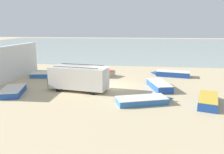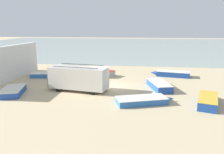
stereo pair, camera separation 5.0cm
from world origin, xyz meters
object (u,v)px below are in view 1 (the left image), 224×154
at_px(fishing_rowboat_3, 98,72).
at_px(fishing_rowboat_4, 172,74).
at_px(fishing_rowboat_0, 158,85).
at_px(fishing_rowboat_5, 13,91).
at_px(parked_van, 79,78).
at_px(fisherman_1, 70,70).
at_px(fishing_rowboat_6, 143,100).
at_px(fishing_rowboat_1, 208,100).
at_px(fishing_rowboat_2, 45,75).
at_px(fisherman_0, 64,73).

xyz_separation_m(fishing_rowboat_3, fishing_rowboat_4, (8.90, 0.60, -0.03)).
distance_m(fishing_rowboat_0, fishing_rowboat_5, 13.39).
bearing_deg(parked_van, fishing_rowboat_3, -85.05).
bearing_deg(fisherman_1, fishing_rowboat_6, 156.13).
height_order(fishing_rowboat_5, fishing_rowboat_6, fishing_rowboat_5).
bearing_deg(fishing_rowboat_1, parked_van, 94.85).
xyz_separation_m(fishing_rowboat_0, fishing_rowboat_5, (-12.91, -3.56, -0.05)).
height_order(parked_van, fisherman_1, parked_van).
height_order(fishing_rowboat_2, fisherman_0, fisherman_0).
bearing_deg(fishing_rowboat_1, fisherman_1, 79.40).
distance_m(fishing_rowboat_2, fishing_rowboat_3, 6.22).
height_order(fishing_rowboat_1, fishing_rowboat_3, fishing_rowboat_3).
bearing_deg(fishing_rowboat_2, fisherman_1, -15.58).
height_order(fishing_rowboat_0, fishing_rowboat_3, fishing_rowboat_3).
bearing_deg(parked_van, fishing_rowboat_2, -32.82).
xyz_separation_m(parked_van, fishing_rowboat_4, (9.39, 7.27, -0.91)).
relative_size(fishing_rowboat_0, fishing_rowboat_4, 0.96).
bearing_deg(fishing_rowboat_0, fishing_rowboat_4, -34.75).
height_order(fishing_rowboat_0, fishing_rowboat_5, fishing_rowboat_0).
height_order(fishing_rowboat_1, fishing_rowboat_4, fishing_rowboat_1).
distance_m(fishing_rowboat_2, fishing_rowboat_5, 6.76).
distance_m(parked_van, fisherman_0, 3.99).
relative_size(parked_van, fishing_rowboat_0, 1.24).
bearing_deg(fishing_rowboat_6, fisherman_1, 118.99).
bearing_deg(parked_van, fishing_rowboat_5, 27.60).
distance_m(fishing_rowboat_4, fisherman_1, 12.03).
bearing_deg(fishing_rowboat_1, fishing_rowboat_2, 83.04).
distance_m(fishing_rowboat_3, fishing_rowboat_4, 8.92).
bearing_deg(fishing_rowboat_4, fishing_rowboat_0, 81.68).
relative_size(fishing_rowboat_2, fishing_rowboat_5, 0.94).
bearing_deg(fishing_rowboat_1, fishing_rowboat_5, 105.25).
bearing_deg(fisherman_1, parked_van, 134.80).
relative_size(fishing_rowboat_1, fishing_rowboat_2, 1.13).
bearing_deg(fishing_rowboat_3, fishing_rowboat_6, 147.00).
distance_m(fishing_rowboat_4, fishing_rowboat_5, 17.44).
xyz_separation_m(fishing_rowboat_6, fisherman_1, (-8.22, 7.35, 0.79)).
bearing_deg(parked_van, fishing_rowboat_4, -133.05).
bearing_deg(fishing_rowboat_3, fishing_rowboat_2, 43.43).
relative_size(fishing_rowboat_0, fishing_rowboat_3, 1.00).
bearing_deg(fishing_rowboat_6, parked_van, 135.46).
relative_size(parked_van, fisherman_1, 3.25).
height_order(parked_van, fishing_rowboat_5, parked_van).
bearing_deg(fishing_rowboat_1, fishing_rowboat_4, 25.68).
bearing_deg(fishing_rowboat_4, fisherman_0, 30.53).
bearing_deg(fishing_rowboat_5, fishing_rowboat_6, -111.38).
bearing_deg(fishing_rowboat_5, fishing_rowboat_2, -16.50).
bearing_deg(fishing_rowboat_4, fishing_rowboat_2, 20.14).
distance_m(fishing_rowboat_0, fisherman_1, 10.16).
xyz_separation_m(fishing_rowboat_0, fishing_rowboat_4, (1.97, 5.54, -0.01)).
relative_size(fishing_rowboat_3, fishing_rowboat_4, 0.96).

